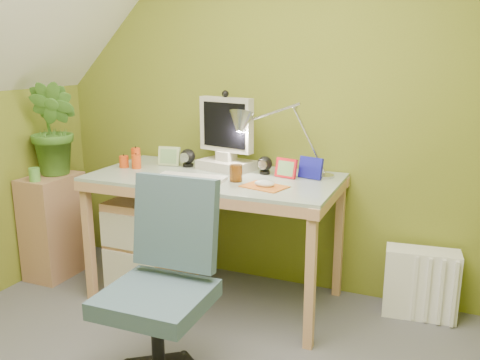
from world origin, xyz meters
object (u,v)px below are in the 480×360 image
at_px(potted_plant, 55,129).
at_px(monitor, 226,128).
at_px(task_chair, 156,296).
at_px(side_ledge, 54,226).
at_px(radiator, 421,283).
at_px(desk, 215,238).
at_px(desk_lamp, 295,123).

bearing_deg(potted_plant, monitor, 12.46).
bearing_deg(task_chair, potted_plant, 145.41).
bearing_deg(potted_plant, task_chair, -33.26).
distance_m(side_ledge, radiator, 2.45).
xyz_separation_m(monitor, side_ledge, (-1.19, -0.31, -0.72)).
relative_size(desk, monitor, 2.80).
bearing_deg(side_ledge, monitor, 14.37).
bearing_deg(monitor, task_chair, -69.25).
bearing_deg(potted_plant, side_ledge, -125.80).
distance_m(desk_lamp, task_chair, 1.33).
height_order(side_ledge, radiator, side_ledge).
relative_size(desk_lamp, radiator, 1.54).
bearing_deg(side_ledge, radiator, 8.99).
distance_m(monitor, side_ledge, 1.42).
bearing_deg(potted_plant, radiator, 7.95).
bearing_deg(side_ledge, desk_lamp, 10.54).
distance_m(monitor, potted_plant, 1.18).
height_order(task_chair, radiator, task_chair).
height_order(monitor, task_chair, monitor).
distance_m(side_ledge, task_chair, 1.58).
bearing_deg(radiator, desk_lamp, 179.29).
xyz_separation_m(desk_lamp, side_ledge, (-1.64, -0.31, -0.77)).
height_order(desk_lamp, task_chair, desk_lamp).
bearing_deg(task_chair, side_ledge, 147.64).
height_order(desk, monitor, monitor).
bearing_deg(task_chair, radiator, 47.02).
xyz_separation_m(desk_lamp, task_chair, (-0.29, -1.12, -0.66)).
height_order(desk, desk_lamp, desk_lamp).
height_order(potted_plant, task_chair, potted_plant).
bearing_deg(desk, monitor, 89.27).
height_order(side_ledge, task_chair, task_chair).
relative_size(monitor, radiator, 1.29).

